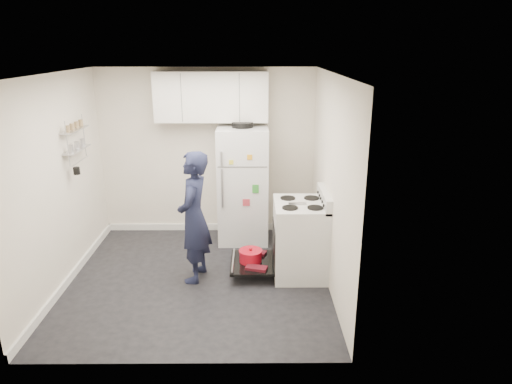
{
  "coord_description": "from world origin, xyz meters",
  "views": [
    {
      "loc": [
        0.69,
        -5.11,
        2.81
      ],
      "look_at": [
        0.72,
        0.29,
        1.05
      ],
      "focal_mm": 32.0,
      "sensor_mm": 36.0,
      "label": 1
    }
  ],
  "objects_px": {
    "electric_range": "(299,239)",
    "person": "(194,217)",
    "refrigerator": "(243,184)",
    "open_oven_door": "(252,259)"
  },
  "relations": [
    {
      "from": "electric_range",
      "to": "person",
      "type": "bearing_deg",
      "value": -174.66
    },
    {
      "from": "open_oven_door",
      "to": "refrigerator",
      "type": "xyz_separation_m",
      "value": [
        -0.13,
        1.1,
        0.66
      ]
    },
    {
      "from": "electric_range",
      "to": "person",
      "type": "xyz_separation_m",
      "value": [
        -1.29,
        -0.12,
        0.35
      ]
    },
    {
      "from": "electric_range",
      "to": "person",
      "type": "height_order",
      "value": "person"
    },
    {
      "from": "open_oven_door",
      "to": "refrigerator",
      "type": "distance_m",
      "value": 1.29
    },
    {
      "from": "open_oven_door",
      "to": "refrigerator",
      "type": "height_order",
      "value": "refrigerator"
    },
    {
      "from": "person",
      "to": "refrigerator",
      "type": "bearing_deg",
      "value": 163.48
    },
    {
      "from": "refrigerator",
      "to": "person",
      "type": "relative_size",
      "value": 1.08
    },
    {
      "from": "refrigerator",
      "to": "person",
      "type": "bearing_deg",
      "value": -115.03
    },
    {
      "from": "person",
      "to": "open_oven_door",
      "type": "bearing_deg",
      "value": 108.55
    }
  ]
}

